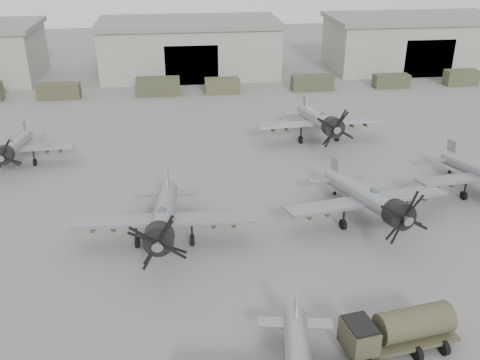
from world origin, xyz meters
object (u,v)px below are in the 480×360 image
object	(u,v)px
fuel_tanker	(398,329)
aircraft_far_1	(320,121)
aircraft_mid_1	(163,218)
aircraft_far_0	(13,147)
aircraft_mid_2	(369,199)

from	to	relation	value
fuel_tanker	aircraft_far_1	bearing A→B (deg)	74.11
aircraft_far_1	fuel_tanker	xyz separation A→B (m)	(-3.93, -32.59, -1.08)
aircraft_mid_1	aircraft_far_0	world-z (taller)	aircraft_mid_1
aircraft_mid_1	aircraft_far_1	xyz separation A→B (m)	(17.23, 19.94, 0.05)
aircraft_mid_1	aircraft_far_1	world-z (taller)	aircraft_far_1
aircraft_far_0	fuel_tanker	distance (m)	41.02
aircraft_mid_2	aircraft_far_0	world-z (taller)	aircraft_mid_2
aircraft_far_0	aircraft_far_1	size ratio (longest dim) A/B	0.83
aircraft_mid_2	fuel_tanker	size ratio (longest dim) A/B	1.97
aircraft_mid_2	aircraft_far_1	bearing A→B (deg)	77.01
aircraft_mid_2	aircraft_far_0	xyz separation A→B (m)	(-31.40, 15.77, -0.36)
aircraft_mid_1	aircraft_mid_2	distance (m)	16.37
aircraft_mid_2	aircraft_far_1	world-z (taller)	aircraft_far_1
aircraft_mid_2	aircraft_far_0	bearing A→B (deg)	143.09
aircraft_far_0	aircraft_far_1	bearing A→B (deg)	3.49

